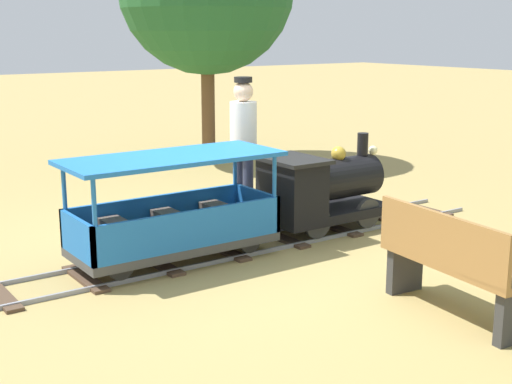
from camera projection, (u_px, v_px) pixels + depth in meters
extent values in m
plane|color=#A38C51|center=(230.00, 251.00, 6.98)|extent=(60.00, 60.00, 0.00)
cube|color=gray|center=(239.00, 237.00, 7.35)|extent=(0.03, 5.70, 0.04)
cube|color=gray|center=(270.00, 250.00, 6.92)|extent=(0.03, 5.70, 0.04)
cube|color=#4C3828|center=(1.00, 296.00, 5.75)|extent=(0.78, 0.14, 0.03)
cube|color=#4C3828|center=(85.00, 279.00, 6.14)|extent=(0.78, 0.14, 0.03)
cube|color=#4C3828|center=(159.00, 264.00, 6.54)|extent=(0.78, 0.14, 0.03)
cube|color=#4C3828|center=(224.00, 250.00, 6.94)|extent=(0.78, 0.14, 0.03)
cube|color=#4C3828|center=(282.00, 238.00, 7.33)|extent=(0.78, 0.14, 0.03)
cube|color=#4C3828|center=(334.00, 228.00, 7.73)|extent=(0.78, 0.14, 0.03)
cube|color=#4C3828|center=(381.00, 218.00, 8.13)|extent=(0.78, 0.14, 0.03)
cube|color=#4C3828|center=(424.00, 209.00, 8.53)|extent=(0.78, 0.14, 0.03)
cube|color=black|center=(326.00, 212.00, 7.62)|extent=(0.66, 1.40, 0.10)
cylinder|color=black|center=(341.00, 178.00, 7.66)|extent=(0.44, 0.85, 0.44)
cylinder|color=#B7932D|center=(370.00, 173.00, 7.89)|extent=(0.37, 0.02, 0.37)
cylinder|color=black|center=(363.00, 144.00, 7.74)|extent=(0.12, 0.12, 0.24)
sphere|color=#B7932D|center=(339.00, 154.00, 7.57)|extent=(0.16, 0.16, 0.16)
cube|color=black|center=(292.00, 188.00, 7.28)|extent=(0.66, 0.45, 0.55)
cube|color=black|center=(292.00, 160.00, 7.22)|extent=(0.74, 0.53, 0.04)
sphere|color=#F2EAB2|center=(373.00, 150.00, 7.85)|extent=(0.10, 0.10, 0.10)
cylinder|color=#2D2D2D|center=(335.00, 203.00, 8.04)|extent=(0.05, 0.32, 0.32)
cylinder|color=#2D2D2D|center=(368.00, 213.00, 7.60)|extent=(0.05, 0.32, 0.32)
cylinder|color=#2D2D2D|center=(285.00, 212.00, 7.65)|extent=(0.05, 0.32, 0.32)
cylinder|color=#2D2D2D|center=(317.00, 223.00, 7.21)|extent=(0.05, 0.32, 0.32)
cube|color=#3F3F3F|center=(175.00, 243.00, 6.60)|extent=(0.74, 1.90, 0.08)
cube|color=blue|center=(157.00, 213.00, 6.83)|extent=(0.04, 1.90, 0.35)
cube|color=blue|center=(193.00, 230.00, 6.27)|extent=(0.04, 1.90, 0.35)
cube|color=blue|center=(256.00, 207.00, 7.07)|extent=(0.74, 0.04, 0.35)
cube|color=blue|center=(77.00, 237.00, 6.03)|extent=(0.74, 0.04, 0.35)
cylinder|color=blue|center=(235.00, 182.00, 7.28)|extent=(0.04, 0.04, 0.75)
cylinder|color=blue|center=(274.00, 194.00, 6.73)|extent=(0.04, 0.04, 0.75)
cylinder|color=blue|center=(65.00, 206.00, 6.28)|extent=(0.04, 0.04, 0.75)
cylinder|color=blue|center=(95.00, 223.00, 5.73)|extent=(0.04, 0.04, 0.75)
cube|color=blue|center=(172.00, 158.00, 6.42)|extent=(0.84, 2.00, 0.04)
cube|color=brown|center=(121.00, 236.00, 6.26)|extent=(0.58, 0.20, 0.24)
cube|color=brown|center=(174.00, 227.00, 6.56)|extent=(0.58, 0.20, 0.24)
cube|color=brown|center=(223.00, 218.00, 6.86)|extent=(0.58, 0.20, 0.24)
cylinder|color=#262626|center=(220.00, 228.00, 7.19)|extent=(0.04, 0.24, 0.24)
cylinder|color=#262626|center=(250.00, 240.00, 6.76)|extent=(0.04, 0.24, 0.24)
cylinder|color=#262626|center=(96.00, 251.00, 6.45)|extent=(0.04, 0.24, 0.24)
cylinder|color=#262626|center=(121.00, 266.00, 6.02)|extent=(0.04, 0.24, 0.24)
cylinder|color=#282D47|center=(239.00, 185.00, 8.07)|extent=(0.12, 0.12, 0.80)
cylinder|color=#282D47|center=(248.00, 187.00, 7.93)|extent=(0.12, 0.12, 0.80)
cylinder|color=white|center=(243.00, 127.00, 7.85)|extent=(0.30, 0.30, 0.55)
sphere|color=beige|center=(243.00, 92.00, 7.77)|extent=(0.22, 0.22, 0.22)
cylinder|color=black|center=(243.00, 80.00, 7.74)|extent=(0.20, 0.20, 0.06)
cube|color=olive|center=(457.00, 262.00, 5.31)|extent=(1.33, 0.53, 0.06)
cube|color=olive|center=(440.00, 240.00, 5.18)|extent=(1.30, 0.17, 0.40)
cube|color=#333333|center=(405.00, 267.00, 5.85)|extent=(0.11, 0.33, 0.42)
cylinder|color=brown|center=(208.00, 107.00, 11.34)|extent=(0.21, 0.21, 1.83)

